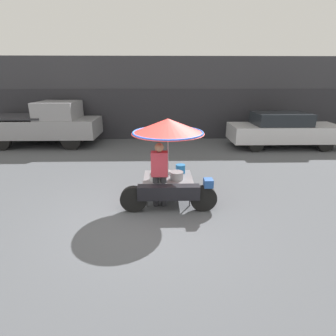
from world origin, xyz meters
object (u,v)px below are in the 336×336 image
(vendor_motorcycle_cart, at_px, (168,141))
(pickup_truck, at_px, (45,124))
(vendor_person, at_px, (159,172))
(parked_car, at_px, (283,130))

(vendor_motorcycle_cart, relative_size, pickup_truck, 0.45)
(vendor_motorcycle_cart, xyz_separation_m, pickup_truck, (-5.35, 5.86, -0.55))
(vendor_person, relative_size, pickup_truck, 0.31)
(parked_car, height_order, pickup_truck, pickup_truck)
(parked_car, distance_m, pickup_truck, 10.51)
(vendor_motorcycle_cart, height_order, vendor_person, vendor_motorcycle_cart)
(vendor_person, distance_m, parked_car, 7.67)
(vendor_motorcycle_cart, height_order, parked_car, vendor_motorcycle_cart)
(vendor_person, xyz_separation_m, parked_car, (5.35, 5.50, -0.08))
(pickup_truck, bearing_deg, parked_car, -3.46)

